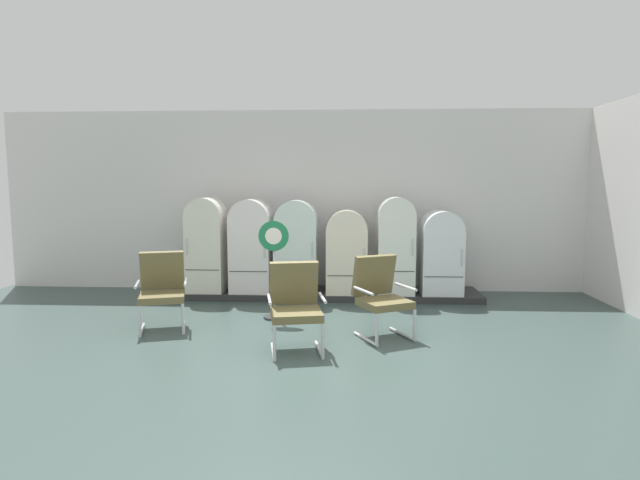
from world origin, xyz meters
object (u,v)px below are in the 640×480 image
object	(u,v)px
armchair_left	(162,287)
sign_stand	(274,273)
refrigerator_2	(297,244)
refrigerator_3	(347,249)
armchair_right	(381,293)
refrigerator_1	(251,243)
refrigerator_5	(441,250)
refrigerator_0	(207,242)
refrigerator_4	(395,242)
armchair_center	(295,303)

from	to	relation	value
armchair_left	sign_stand	bearing A→B (deg)	21.43
armchair_left	refrigerator_2	bearing A→B (deg)	49.85
refrigerator_3	armchair_right	distance (m)	2.21
refrigerator_1	refrigerator_5	world-z (taller)	refrigerator_1
refrigerator_0	refrigerator_5	world-z (taller)	refrigerator_0
refrigerator_4	armchair_center	xyz separation A→B (m)	(-1.41, -2.74, -0.41)
refrigerator_0	refrigerator_2	size ratio (longest dim) A/B	1.02
refrigerator_1	refrigerator_4	bearing A→B (deg)	0.46
armchair_left	refrigerator_3	bearing A→B (deg)	38.30
refrigerator_2	refrigerator_3	bearing A→B (deg)	1.75
refrigerator_4	armchair_left	size ratio (longest dim) A/B	1.57
refrigerator_1	armchair_center	bearing A→B (deg)	-69.45
refrigerator_0	armchair_right	xyz separation A→B (m)	(2.81, -2.11, -0.40)
sign_stand	refrigerator_3	bearing A→B (deg)	53.24
refrigerator_4	armchair_left	xyz separation A→B (m)	(-3.28, -1.94, -0.41)
armchair_center	sign_stand	xyz separation A→B (m)	(-0.44, 1.36, 0.11)
refrigerator_2	armchair_center	bearing A→B (deg)	-84.73
refrigerator_1	refrigerator_2	bearing A→B (deg)	0.18
refrigerator_5	refrigerator_1	bearing A→B (deg)	-179.53
sign_stand	armchair_left	bearing A→B (deg)	-158.57
refrigerator_5	refrigerator_3	bearing A→B (deg)	179.93
sign_stand	refrigerator_2	bearing A→B (deg)	82.03
refrigerator_4	sign_stand	bearing A→B (deg)	-143.31
refrigerator_5	sign_stand	world-z (taller)	refrigerator_5
armchair_left	sign_stand	size ratio (longest dim) A/B	0.73
refrigerator_3	armchair_left	size ratio (longest dim) A/B	1.36
refrigerator_3	sign_stand	xyz separation A→B (m)	(-1.04, -1.39, -0.17)
refrigerator_0	refrigerator_1	xyz separation A→B (m)	(0.76, 0.02, -0.02)
refrigerator_4	armchair_right	distance (m)	2.22
armchair_right	sign_stand	distance (m)	1.66
armchair_right	sign_stand	size ratio (longest dim) A/B	0.73
refrigerator_1	sign_stand	world-z (taller)	refrigerator_1
refrigerator_4	sign_stand	distance (m)	2.32
armchair_left	armchair_right	xyz separation A→B (m)	(2.90, -0.21, 0.00)
refrigerator_2	refrigerator_5	distance (m)	2.41
sign_stand	refrigerator_4	bearing A→B (deg)	36.69
refrigerator_1	armchair_left	size ratio (longest dim) A/B	1.53
refrigerator_4	armchair_center	distance (m)	3.11
refrigerator_3	armchair_center	size ratio (longest dim) A/B	1.36
refrigerator_1	armchair_right	distance (m)	2.97
refrigerator_4	armchair_left	distance (m)	3.83
refrigerator_5	armchair_left	distance (m)	4.48
refrigerator_1	refrigerator_3	size ratio (longest dim) A/B	1.12
refrigerator_0	refrigerator_2	world-z (taller)	refrigerator_0
refrigerator_1	armchair_right	size ratio (longest dim) A/B	1.53
refrigerator_2	armchair_left	size ratio (longest dim) A/B	1.52
refrigerator_1	armchair_left	xyz separation A→B (m)	(-0.85, -1.92, -0.38)
refrigerator_5	armchair_left	xyz separation A→B (m)	(-4.03, -1.94, -0.28)
armchair_right	refrigerator_5	bearing A→B (deg)	62.19
armchair_right	armchair_center	bearing A→B (deg)	-149.85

